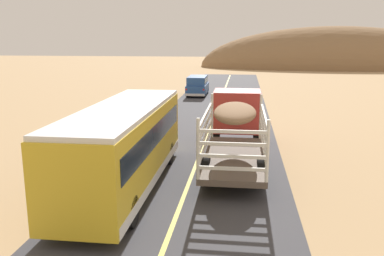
# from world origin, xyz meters

# --- Properties ---
(livestock_truck) EXTENTS (2.53, 9.70, 3.02)m
(livestock_truck) POSITION_xyz_m (1.75, 15.10, 1.79)
(livestock_truck) COLOR #B2332D
(livestock_truck) RESTS_ON road_surface
(bus) EXTENTS (2.54, 10.00, 3.21)m
(bus) POSITION_xyz_m (-2.36, 9.69, 1.75)
(bus) COLOR gold
(bus) RESTS_ON road_surface
(car_far) EXTENTS (1.90, 4.62, 1.93)m
(car_far) POSITION_xyz_m (-2.50, 35.80, 1.09)
(car_far) COLOR #264C8C
(car_far) RESTS_ON road_surface
(distant_hill) EXTENTS (51.31, 17.54, 15.65)m
(distant_hill) POSITION_xyz_m (19.27, 76.76, 0.00)
(distant_hill) COLOR olive
(distant_hill) RESTS_ON ground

